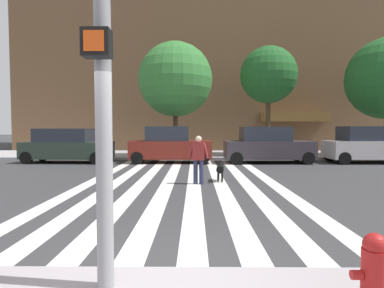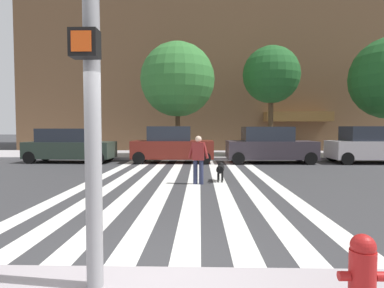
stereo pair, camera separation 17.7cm
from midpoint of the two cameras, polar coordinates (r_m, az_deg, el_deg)
ground_plane at (r=11.47m, az=-2.44°, el=-6.66°), size 160.00×160.00×0.00m
sidewalk_far at (r=21.76m, az=-1.04°, el=-1.92°), size 80.00×6.00×0.15m
crosswalk_stripes at (r=11.47m, az=-2.36°, el=-6.64°), size 6.75×14.16×0.01m
fire_hydrant at (r=3.63m, az=28.70°, el=-19.84°), size 0.44×0.32×0.76m
parked_car_near_curb at (r=18.75m, az=-21.84°, el=-0.30°), size 4.78×2.03×1.88m
parked_car_behind_first at (r=17.40m, az=-4.24°, el=-0.28°), size 4.42×1.88×1.99m
parked_car_third_in_line at (r=17.77m, az=13.10°, el=-0.27°), size 4.73×2.11×1.97m
parked_car_fourth_in_line at (r=19.70m, az=28.82°, el=-0.20°), size 4.43×2.02×1.99m
street_tree_nearest at (r=19.74m, az=-3.28°, el=11.48°), size 4.53×4.53×6.98m
street_tree_middle at (r=21.48m, az=13.37°, el=11.95°), size 3.66×3.66×7.02m
pedestrian_dog_walker at (r=10.71m, az=0.70°, el=-2.34°), size 0.71×0.28×1.64m
dog_on_leash at (r=11.40m, az=4.67°, el=-4.48°), size 0.33×0.99×0.65m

